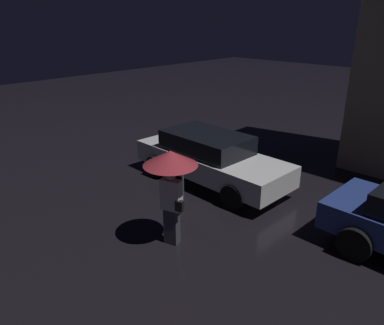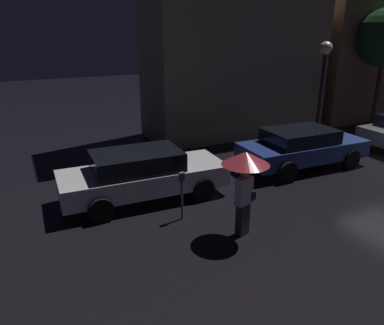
% 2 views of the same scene
% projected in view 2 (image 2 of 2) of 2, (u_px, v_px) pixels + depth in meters
% --- Properties ---
extents(building_facade_left, '(7.96, 3.00, 9.91)m').
position_uv_depth(building_facade_left, '(237.00, 19.00, 15.91)').
color(building_facade_left, gray).
rests_on(building_facade_left, ground).
extents(building_facade_right, '(8.80, 3.00, 6.40)m').
position_uv_depth(building_facade_right, '(378.00, 55.00, 20.19)').
color(building_facade_right, '#8C664C').
rests_on(building_facade_right, ground).
extents(parked_car_white, '(4.70, 1.93, 1.43)m').
position_uv_depth(parked_car_white, '(142.00, 174.00, 10.52)').
color(parked_car_white, silver).
rests_on(parked_car_white, ground).
extents(parked_car_blue, '(4.49, 2.01, 1.38)m').
position_uv_depth(parked_car_blue, '(302.00, 147.00, 12.93)').
color(parked_car_blue, navy).
rests_on(parked_car_blue, ground).
extents(pedestrian_with_umbrella, '(1.08, 1.08, 2.06)m').
position_uv_depth(pedestrian_with_umbrella, '(245.00, 169.00, 8.36)').
color(pedestrian_with_umbrella, '#383842').
rests_on(pedestrian_with_umbrella, ground).
extents(parking_meter, '(0.12, 0.10, 1.27)m').
position_uv_depth(parking_meter, '(182.00, 191.00, 9.35)').
color(parking_meter, '#4C5154').
rests_on(parking_meter, ground).
extents(street_lamp_near, '(0.51, 0.51, 4.11)m').
position_uv_depth(street_lamp_near, '(324.00, 67.00, 15.04)').
color(street_lamp_near, black).
rests_on(street_lamp_near, ground).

